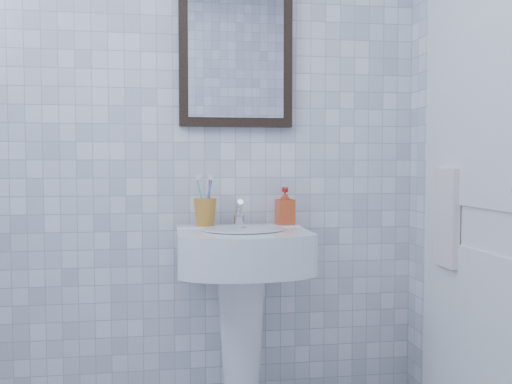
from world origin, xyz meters
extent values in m
cube|color=white|center=(0.00, 1.20, 1.25)|extent=(2.20, 0.02, 2.50)
cone|color=white|center=(0.28, 1.01, 0.33)|extent=(0.21, 0.21, 0.66)
cube|color=white|center=(0.28, 0.96, 0.73)|extent=(0.53, 0.38, 0.16)
cube|color=white|center=(0.28, 1.11, 0.80)|extent=(0.53, 0.09, 0.03)
cylinder|color=white|center=(0.28, 0.93, 0.82)|extent=(0.33, 0.33, 0.01)
cylinder|color=silver|center=(0.28, 1.08, 0.83)|extent=(0.05, 0.05, 0.05)
cylinder|color=silver|center=(0.28, 1.07, 0.89)|extent=(0.02, 0.09, 0.07)
cylinder|color=silver|center=(0.28, 1.10, 0.87)|extent=(0.03, 0.05, 0.09)
imported|color=#C74213|center=(0.48, 1.10, 0.89)|extent=(0.08, 0.08, 0.16)
cube|color=black|center=(0.28, 1.18, 1.55)|extent=(0.50, 0.04, 0.62)
cube|color=silver|center=(0.28, 1.16, 1.55)|extent=(0.42, 0.00, 0.54)
cube|color=white|center=(1.08, 0.55, 1.00)|extent=(0.04, 0.80, 2.00)
torus|color=silver|center=(1.06, 0.72, 1.05)|extent=(0.01, 0.18, 0.18)
cube|color=white|center=(1.04, 0.72, 0.87)|extent=(0.03, 0.16, 0.38)
camera|label=1|loc=(-0.02, -1.33, 1.08)|focal=40.00mm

